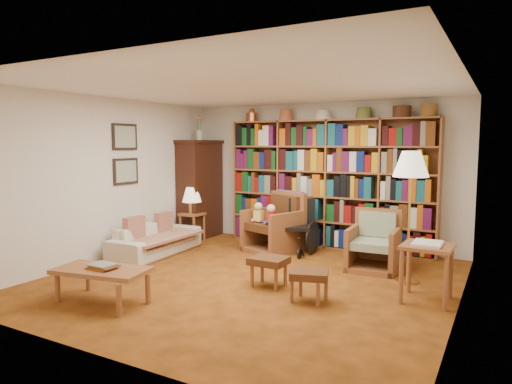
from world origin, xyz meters
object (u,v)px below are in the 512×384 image
Objects in this scene: floor_lamp at (411,169)px; side_table_papers at (427,254)px; armchair_leather at (276,227)px; wheelchair at (299,228)px; footstool_a at (269,263)px; coffee_table at (102,272)px; sofa at (156,239)px; footstool_b at (309,276)px; side_table_lamp at (192,220)px; armchair_sage at (375,246)px.

side_table_papers is at bearing -63.12° from floor_lamp.
armchair_leather reaches higher than wheelchair.
coffee_table is at bearing -134.05° from footstool_a.
coffee_table is (-0.57, -3.25, -0.06)m from armchair_leather.
floor_lamp is (3.87, 0.41, 1.22)m from sofa.
footstool_a is 0.87× the size of footstool_b.
sofa is at bearing -148.67° from wheelchair.
side_table_papers is (4.20, -0.23, 0.30)m from sofa.
side_table_lamp is 0.31× the size of floor_lamp.
side_table_papers is (2.62, -1.43, 0.14)m from armchair_leather.
footstool_a is (2.49, -1.73, -0.08)m from side_table_lamp.
armchair_leather is 2.64m from floor_lamp.
sofa is 3.26× the size of side_table_lamp.
side_table_lamp is 0.76× the size of side_table_papers.
footstool_b is (-0.29, -1.75, -0.03)m from armchair_sage.
armchair_sage is 1.76m from footstool_a.
wheelchair is 3.41m from coffee_table.
footstool_b is 0.45× the size of coffee_table.
side_table_lamp reaches higher than footstool_a.
footstool_b is (0.65, -0.26, -0.01)m from footstool_a.
sofa reaches higher than footstool_a.
armchair_sage is at bearing -79.26° from sofa.
armchair_sage is at bearing -10.75° from armchair_leather.
wheelchair is 1.88m from footstool_a.
wheelchair is 2.35m from footstool_b.
armchair_leather is 2.03× the size of footstool_b.
floor_lamp is at bearing 40.70° from coffee_table.
armchair_sage is 1.34m from floor_lamp.
armchair_sage reaches higher than side_table_papers.
footstool_b is at bearing -63.44° from wheelchair.
armchair_leather is at bearing 151.40° from side_table_papers.
footstool_a is at bearing -66.12° from armchair_leather.
side_table_lamp is 0.58× the size of wheelchair.
sofa is 2.29m from coffee_table.
coffee_table is (-3.19, -1.82, -0.20)m from side_table_papers.
footstool_a is at bearing -108.45° from sofa.
footstool_a is at bearing -167.71° from side_table_papers.
side_table_lamp is 4.51m from side_table_papers.
armchair_leather is 2.55m from footstool_b.
sofa is 3.81× the size of footstool_a.
side_table_lamp is at bearing 145.19° from footstool_a.
armchair_leather is at bearing 113.88° from footstool_a.
footstool_b is at bearing -122.65° from floor_lamp.
armchair_sage is at bearing -4.02° from side_table_lamp.
armchair_leather is 1.52× the size of side_table_papers.
armchair_sage is at bearing -14.46° from wheelchair.
floor_lamp reaches higher than coffee_table.
coffee_table is at bearing -100.00° from armchair_leather.
footstool_b is (-0.83, -1.30, -1.17)m from floor_lamp.
footstool_a is at bearing 45.95° from coffee_table.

